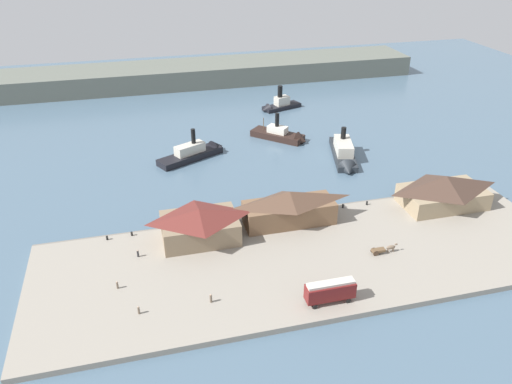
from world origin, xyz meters
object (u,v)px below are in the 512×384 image
horse_cart (384,249)px  pedestrian_walking_west (117,285)px  pedestrian_by_tram (139,310)px  mooring_post_west (343,206)px  street_tram (330,290)px  ferry_outer_harbor (197,152)px  ferry_shed_east_terminal (200,224)px  pedestrian_near_east_shed (138,254)px  mooring_post_east (132,234)px  pedestrian_at_waters_edge (211,298)px  mooring_post_center_east (367,203)px  ferry_shed_central_terminal (289,207)px  ferry_departing_north (283,136)px  ferry_approaching_west (278,105)px  mooring_post_center_west (107,238)px  ferry_shed_customs_shed (444,190)px  ferry_near_quay (344,154)px

horse_cart → pedestrian_walking_west: 52.97m
pedestrian_by_tram → mooring_post_west: (48.74, 25.07, -0.29)m
street_tram → ferry_outer_harbor: 71.61m
horse_cart → pedestrian_by_tram: bearing=-173.2°
ferry_shed_east_terminal → pedestrian_near_east_shed: ferry_shed_east_terminal is taller
pedestrian_near_east_shed → mooring_post_east: size_ratio=1.78×
ferry_outer_harbor → pedestrian_at_waters_edge: bearing=-96.3°
pedestrian_at_waters_edge → mooring_post_west: (36.11, 25.23, -0.37)m
pedestrian_by_tram → mooring_post_east: (-0.24, 25.31, -0.29)m
pedestrian_at_waters_edge → mooring_post_center_east: pedestrian_at_waters_edge is taller
ferry_shed_central_terminal → ferry_departing_north: bearing=74.3°
mooring_post_west → pedestrian_by_tram: bearing=-152.8°
pedestrian_walking_west → mooring_post_center_east: pedestrian_walking_west is taller
pedestrian_near_east_shed → pedestrian_walking_west: pedestrian_near_east_shed is taller
street_tram → ferry_departing_north: size_ratio=0.53×
pedestrian_walking_west → ferry_approaching_west: ferry_approaching_west is taller
mooring_post_center_west → mooring_post_west: same height
pedestrian_walking_west → ferry_shed_central_terminal: bearing=20.5°
horse_cart → mooring_post_center_west: (-54.85, 19.09, -0.48)m
horse_cart → ferry_departing_north: (-1.32, 65.22, -0.73)m
street_tram → horse_cart: size_ratio=1.59×
ferry_shed_customs_shed → mooring_post_center_east: 18.17m
mooring_post_east → pedestrian_by_tram: bearing=-89.5°
ferry_shed_customs_shed → ferry_near_quay: size_ratio=0.80×
mooring_post_east → ferry_departing_north: (48.37, 45.81, -0.25)m
mooring_post_center_east → ferry_departing_north: bearing=98.2°
ferry_shed_central_terminal → mooring_post_west: size_ratio=22.92×
ferry_shed_east_terminal → street_tram: bearing=-53.4°
ferry_departing_north → ferry_near_quay: 22.64m
horse_cart → mooring_post_west: size_ratio=6.27×
ferry_shed_east_terminal → pedestrian_at_waters_edge: 20.94m
horse_cart → mooring_post_center_west: 58.08m
mooring_post_center_east → ferry_approaching_west: bearing=90.0°
street_tram → ferry_departing_north: bearing=78.9°
ferry_shed_east_terminal → pedestrian_at_waters_edge: size_ratio=9.06×
street_tram → pedestrian_at_waters_edge: (-20.56, 5.12, -1.71)m
street_tram → horse_cart: bearing=34.5°
ferry_approaching_west → pedestrian_walking_west: bearing=-122.6°
pedestrian_at_waters_edge → ferry_approaching_west: bearing=67.0°
ferry_shed_customs_shed → pedestrian_near_east_shed: size_ratio=12.26×
ferry_shed_east_terminal → mooring_post_west: 35.18m
ferry_shed_customs_shed → horse_cart: (-22.64, -14.54, -2.97)m
ferry_shed_customs_shed → ferry_outer_harbor: size_ratio=0.91×
horse_cart → mooring_post_center_west: bearing=160.8°
street_tram → mooring_post_east: (-33.43, 30.60, -2.07)m
pedestrian_at_waters_edge → mooring_post_west: size_ratio=1.99×
ferry_approaching_west → pedestrian_at_waters_edge: bearing=-113.0°
pedestrian_walking_west → ferry_departing_north: bearing=50.8°
pedestrian_near_east_shed → mooring_post_west: bearing=9.4°
ferry_shed_customs_shed → ferry_near_quay: bearing=109.7°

